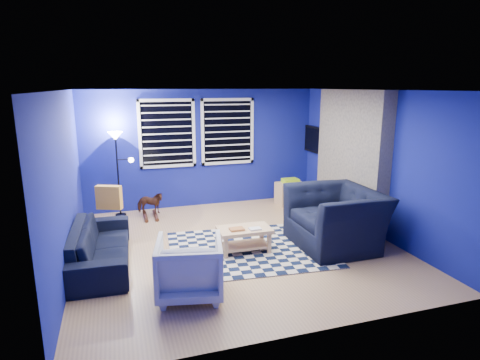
% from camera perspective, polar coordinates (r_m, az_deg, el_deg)
% --- Properties ---
extents(floor, '(5.00, 5.00, 0.00)m').
position_cam_1_polar(floor, '(6.66, -0.44, -9.38)').
color(floor, tan).
rests_on(floor, ground).
extents(ceiling, '(5.00, 5.00, 0.00)m').
position_cam_1_polar(ceiling, '(6.15, -0.48, 12.66)').
color(ceiling, white).
rests_on(ceiling, wall_back).
extents(wall_back, '(5.00, 0.00, 5.00)m').
position_cam_1_polar(wall_back, '(8.67, -5.32, 4.47)').
color(wall_back, navy).
rests_on(wall_back, floor).
extents(wall_left, '(0.00, 5.00, 5.00)m').
position_cam_1_polar(wall_left, '(6.07, -23.67, -0.39)').
color(wall_left, navy).
rests_on(wall_left, floor).
extents(wall_right, '(0.00, 5.00, 5.00)m').
position_cam_1_polar(wall_right, '(7.40, 18.40, 2.34)').
color(wall_right, navy).
rests_on(wall_right, floor).
extents(fireplace, '(0.65, 2.00, 2.50)m').
position_cam_1_polar(fireplace, '(7.74, 15.38, 2.59)').
color(fireplace, gray).
rests_on(fireplace, floor).
extents(window_left, '(1.17, 0.06, 1.42)m').
position_cam_1_polar(window_left, '(8.46, -10.31, 6.49)').
color(window_left, black).
rests_on(window_left, wall_back).
extents(window_right, '(1.17, 0.06, 1.42)m').
position_cam_1_polar(window_right, '(8.72, -1.75, 6.89)').
color(window_right, black).
rests_on(window_right, wall_back).
extents(tv, '(0.07, 1.00, 0.58)m').
position_cam_1_polar(tv, '(9.03, 10.79, 5.60)').
color(tv, black).
rests_on(tv, wall_right).
extents(rug, '(2.66, 2.20, 0.02)m').
position_cam_1_polar(rug, '(6.54, 1.29, -9.76)').
color(rug, black).
rests_on(rug, floor).
extents(sofa, '(2.05, 0.87, 0.59)m').
position_cam_1_polar(sofa, '(6.26, -19.23, -8.79)').
color(sofa, black).
rests_on(sofa, floor).
extents(armchair_big, '(1.45, 1.27, 0.94)m').
position_cam_1_polar(armchair_big, '(6.72, 13.44, -5.29)').
color(armchair_big, black).
rests_on(armchair_big, floor).
extents(armchair_bent, '(0.95, 0.96, 0.74)m').
position_cam_1_polar(armchair_bent, '(5.11, -7.19, -12.23)').
color(armchair_bent, gray).
rests_on(armchair_bent, floor).
extents(rocking_horse, '(0.40, 0.59, 0.45)m').
position_cam_1_polar(rocking_horse, '(8.15, -12.69, -3.24)').
color(rocking_horse, '#462716').
rests_on(rocking_horse, floor).
extents(coffee_table, '(0.84, 0.50, 0.42)m').
position_cam_1_polar(coffee_table, '(6.34, 0.62, -7.78)').
color(coffee_table, '#E0AF7E').
rests_on(coffee_table, rug).
extents(cabinet, '(0.60, 0.42, 0.58)m').
position_cam_1_polar(cabinet, '(8.91, 7.13, -1.85)').
color(cabinet, '#E0AF7E').
rests_on(cabinet, floor).
extents(floor_lamp, '(0.46, 0.28, 1.69)m').
position_cam_1_polar(floor_lamp, '(8.21, -17.08, 4.43)').
color(floor_lamp, black).
rests_on(floor_lamp, floor).
extents(throw_pillow, '(0.43, 0.28, 0.39)m').
position_cam_1_polar(throw_pillow, '(6.90, -18.14, -2.37)').
color(throw_pillow, gold).
rests_on(throw_pillow, sofa).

